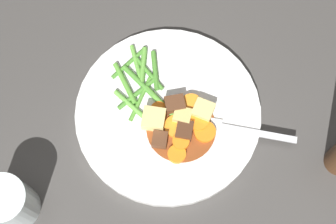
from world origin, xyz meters
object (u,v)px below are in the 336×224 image
Objects in this scene: dinner_plate at (168,114)px; carrot_slice_4 at (177,154)px; meat_chunk_2 at (185,130)px; potato_chunk_1 at (182,116)px; carrot_slice_0 at (191,106)px; carrot_slice_5 at (159,110)px; potato_chunk_2 at (153,119)px; water_glass at (10,203)px; potato_chunk_0 at (203,111)px; carrot_slice_3 at (205,132)px; carrot_slice_2 at (198,120)px; meat_chunk_1 at (160,140)px; meat_chunk_0 at (173,102)px; fork at (235,129)px; carrot_slice_6 at (181,142)px; carrot_slice_1 at (176,127)px.

carrot_slice_4 is at bearing -25.76° from dinner_plate.
meat_chunk_2 is at bearing 0.93° from dinner_plate.
carrot_slice_4 is at bearing -45.19° from potato_chunk_1.
carrot_slice_5 is (-0.02, -0.04, -0.00)m from carrot_slice_0.
carrot_slice_5 is at bearing 116.72° from potato_chunk_2.
water_glass is at bearing -93.72° from dinner_plate.
carrot_slice_5 is 0.04m from potato_chunk_1.
potato_chunk_0 is 0.04m from meat_chunk_2.
carrot_slice_0 reaches higher than carrot_slice_3.
potato_chunk_0 is at bearing 50.94° from carrot_slice_5.
potato_chunk_2 is at bearing -127.19° from carrot_slice_2.
water_glass is (-0.05, -0.23, 0.02)m from meat_chunk_1.
potato_chunk_0 is (0.04, 0.05, 0.01)m from carrot_slice_5.
meat_chunk_0 reaches higher than carrot_slice_3.
meat_chunk_2 is at bearing 12.43° from carrot_slice_5.
potato_chunk_2 reaches higher than potato_chunk_1.
carrot_slice_5 reaches higher than fork.
meat_chunk_1 is 0.18× the size of fork.
carrot_slice_2 is at bearing 105.82° from carrot_slice_6.
carrot_slice_1 is at bearing 159.49° from carrot_slice_6.
carrot_slice_0 is 0.06m from potato_chunk_2.
carrot_slice_2 reaches higher than dinner_plate.
water_glass is (-0.03, -0.30, 0.02)m from carrot_slice_0.
carrot_slice_1 is at bearing -71.58° from carrot_slice_0.
potato_chunk_1 is (-0.04, 0.04, 0.01)m from carrot_slice_4.
dinner_plate is 0.07m from carrot_slice_3.
carrot_slice_5 is (-0.07, -0.04, -0.00)m from carrot_slice_3.
potato_chunk_2 reaches higher than carrot_slice_1.
water_glass is (-0.07, -0.25, 0.02)m from carrot_slice_6.
carrot_slice_1 is at bearing -69.36° from potato_chunk_1.
carrot_slice_5 is 0.05m from meat_chunk_1.
carrot_slice_4 is at bearing -55.35° from meat_chunk_2.
meat_chunk_1 is 0.23m from water_glass.
potato_chunk_0 is at bearing 101.02° from meat_chunk_2.
potato_chunk_1 is (-0.04, -0.01, 0.01)m from carrot_slice_3.
carrot_slice_5 is 1.06× the size of meat_chunk_1.
carrot_slice_3 is (0.02, -0.00, -0.00)m from carrot_slice_2.
carrot_slice_6 reaches higher than carrot_slice_5.
meat_chunk_2 reaches higher than meat_chunk_1.
carrot_slice_0 is 1.19× the size of meat_chunk_0.
potato_chunk_2 is 0.24m from water_glass.
dinner_plate is 0.27m from water_glass.
carrot_slice_6 is at bearing -55.50° from meat_chunk_2.
water_glass is at bearing -93.83° from potato_chunk_2.
potato_chunk_2 is (-0.02, -0.04, 0.00)m from potato_chunk_1.
water_glass is at bearing -105.01° from carrot_slice_3.
carrot_slice_4 is 0.94× the size of meat_chunk_0.
carrot_slice_0 is at bearing -155.18° from fork.
fork is at bearing 62.61° from meat_chunk_1.
carrot_slice_5 is 0.99× the size of potato_chunk_1.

